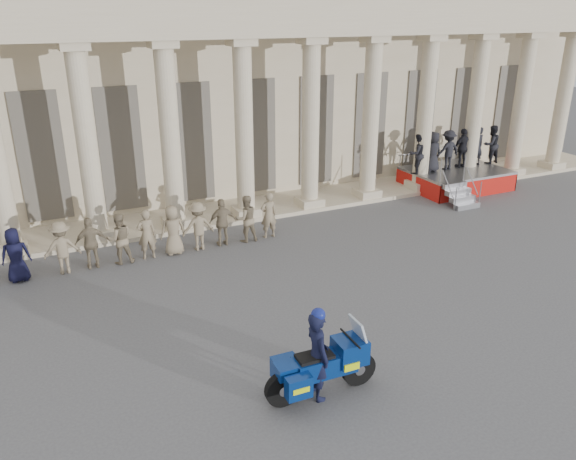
% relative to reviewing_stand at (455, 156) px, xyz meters
% --- Properties ---
extents(ground, '(90.00, 90.00, 0.00)m').
position_rel_reviewing_stand_xyz_m(ground, '(-10.70, -7.82, -1.39)').
color(ground, '#4C4C4F').
rests_on(ground, ground).
extents(building, '(40.00, 12.50, 9.00)m').
position_rel_reviewing_stand_xyz_m(building, '(-10.70, 6.93, 3.14)').
color(building, '#BFAE8F').
rests_on(building, ground).
extents(reviewing_stand, '(4.81, 3.95, 2.50)m').
position_rel_reviewing_stand_xyz_m(reviewing_stand, '(0.00, 0.00, 0.00)').
color(reviewing_stand, gray).
rests_on(reviewing_stand, ground).
extents(motorcycle, '(2.40, 0.99, 1.54)m').
position_rel_reviewing_stand_xyz_m(motorcycle, '(-11.72, -9.89, -0.72)').
color(motorcycle, black).
rests_on(motorcycle, ground).
extents(rider, '(0.47, 0.70, 1.97)m').
position_rel_reviewing_stand_xyz_m(rider, '(-11.85, -9.89, -0.42)').
color(rider, black).
rests_on(rider, ground).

